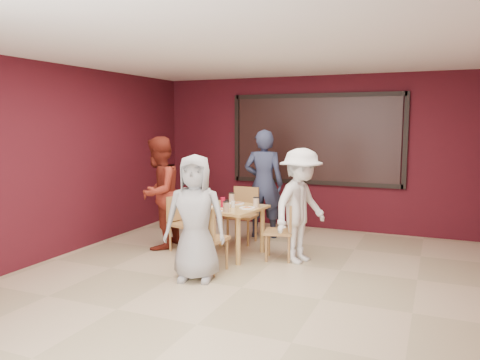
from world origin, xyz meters
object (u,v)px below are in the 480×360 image
at_px(diner_left, 159,193).
at_px(diner_right, 301,206).
at_px(diner_front, 195,218).
at_px(chair_front, 206,235).
at_px(chair_right, 284,228).
at_px(chair_back, 244,211).
at_px(chair_left, 182,220).
at_px(diner_back, 264,184).
at_px(dining_table, 229,213).

xyz_separation_m(diner_left, diner_right, (2.24, 0.13, -0.07)).
xyz_separation_m(diner_front, diner_right, (1.00, 1.24, 0.02)).
height_order(chair_front, chair_right, chair_front).
bearing_deg(chair_back, chair_left, -129.29).
relative_size(diner_front, diner_back, 0.86).
distance_m(chair_front, diner_back, 2.16).
height_order(dining_table, diner_front, diner_front).
bearing_deg(chair_back, diner_left, -141.78).
height_order(diner_back, diner_right, diner_back).
xyz_separation_m(chair_right, diner_back, (-0.73, 1.16, 0.46)).
height_order(dining_table, chair_front, chair_front).
bearing_deg(diner_left, chair_right, 86.17).
bearing_deg(chair_back, diner_right, -31.73).
relative_size(chair_front, diner_left, 0.51).
distance_m(dining_table, chair_right, 0.84).
height_order(chair_front, chair_left, chair_front).
height_order(chair_back, diner_right, diner_right).
relative_size(chair_left, diner_left, 0.48).
bearing_deg(diner_left, diner_right, 85.58).
bearing_deg(dining_table, chair_right, 5.86).
relative_size(dining_table, chair_left, 1.21).
height_order(diner_left, diner_right, diner_left).
bearing_deg(chair_front, diner_back, 89.47).
xyz_separation_m(chair_front, chair_back, (-0.16, 1.67, 0.01)).
bearing_deg(diner_back, chair_left, 43.77).
bearing_deg(chair_left, chair_back, 50.71).
distance_m(chair_front, diner_front, 0.41).
height_order(chair_back, diner_front, diner_front).
bearing_deg(chair_left, diner_left, -177.65).
relative_size(dining_table, diner_right, 0.63).
height_order(dining_table, chair_right, dining_table).
xyz_separation_m(chair_front, diner_back, (0.02, 2.12, 0.42)).
xyz_separation_m(chair_front, diner_left, (-1.24, 0.82, 0.37)).
relative_size(diner_back, diner_left, 1.06).
height_order(diner_front, diner_left, diner_left).
xyz_separation_m(dining_table, chair_back, (-0.10, 0.80, -0.13)).
bearing_deg(diner_right, diner_left, 113.32).
distance_m(diner_front, diner_back, 2.41).
distance_m(chair_right, diner_back, 1.45).
relative_size(chair_front, diner_right, 0.55).
bearing_deg(diner_right, chair_front, 153.60).
relative_size(chair_back, diner_front, 0.57).
height_order(chair_back, chair_left, chair_back).
bearing_deg(diner_left, chair_back, 120.52).
xyz_separation_m(chair_back, diner_left, (-1.08, -0.85, 0.36)).
xyz_separation_m(dining_table, diner_front, (0.07, -1.16, 0.15)).
xyz_separation_m(chair_back, diner_front, (0.17, -1.96, 0.28)).
bearing_deg(diner_left, dining_table, 84.78).
bearing_deg(chair_front, chair_back, 95.60).
bearing_deg(dining_table, chair_back, 97.05).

